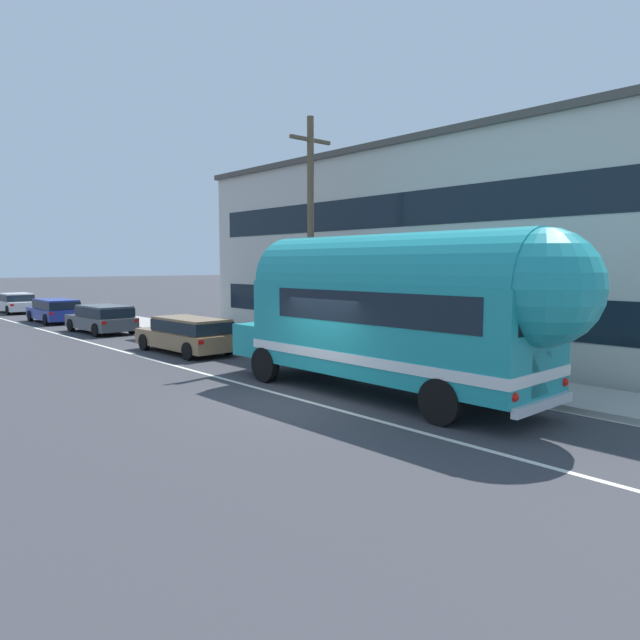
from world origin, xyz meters
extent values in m
plane|color=#38383D|center=(0.00, 0.00, 0.00)|extent=(300.00, 300.00, 0.00)
cube|color=silver|center=(0.00, 12.00, 0.00)|extent=(0.14, 80.00, 0.01)
cube|color=silver|center=(3.74, 12.00, 0.00)|extent=(0.12, 80.00, 0.01)
cube|color=#9E9B93|center=(5.05, 10.00, 0.07)|extent=(2.63, 90.00, 0.15)
cube|color=beige|center=(13.07, 3.91, 3.80)|extent=(12.23, 21.94, 7.60)
cube|color=#4C4742|center=(13.07, 3.91, 7.72)|extent=(12.53, 22.24, 0.24)
cube|color=black|center=(6.98, 3.91, 1.80)|extent=(0.08, 19.94, 1.20)
cube|color=black|center=(6.98, 3.91, 5.30)|extent=(0.08, 19.94, 1.20)
cylinder|color=brown|center=(4.50, 4.93, 4.25)|extent=(0.24, 0.24, 8.50)
cube|color=brown|center=(4.50, 4.93, 7.70)|extent=(1.80, 0.12, 0.12)
cube|color=teal|center=(1.87, -1.11, 1.75)|extent=(2.57, 8.10, 2.30)
cylinder|color=teal|center=(1.87, -1.11, 2.90)|extent=(2.52, 8.00, 2.45)
sphere|color=teal|center=(1.91, -5.09, 2.90)|extent=(2.40, 2.40, 2.40)
cube|color=teal|center=(1.83, 3.58, 1.07)|extent=(2.27, 1.32, 0.95)
cube|color=white|center=(1.87, -1.11, 1.10)|extent=(2.62, 8.14, 0.24)
cube|color=black|center=(1.88, -1.41, 2.35)|extent=(2.59, 6.30, 0.76)
cube|color=black|center=(1.91, -5.10, 2.40)|extent=(2.00, 0.10, 0.84)
cube|color=white|center=(1.91, -5.11, 1.15)|extent=(0.80, 0.07, 0.90)
cube|color=silver|center=(1.91, -5.20, 0.55)|extent=(2.34, 0.16, 0.20)
sphere|color=red|center=(0.86, -5.13, 0.85)|extent=(0.20, 0.20, 0.20)
sphere|color=red|center=(2.96, -5.11, 0.85)|extent=(0.20, 0.20, 0.20)
cube|color=black|center=(1.84, 2.98, 2.40)|extent=(2.14, 0.12, 0.96)
cube|color=silver|center=(1.82, 4.27, 0.95)|extent=(0.90, 0.11, 0.56)
cylinder|color=black|center=(0.67, 2.52, 0.50)|extent=(0.27, 1.00, 1.00)
cylinder|color=black|center=(3.01, 2.54, 0.50)|extent=(0.27, 1.00, 1.00)
cylinder|color=black|center=(0.73, -3.55, 0.50)|extent=(0.27, 1.00, 1.00)
cylinder|color=black|center=(3.07, -3.53, 0.50)|extent=(0.27, 1.00, 1.00)
cube|color=olive|center=(1.69, 9.01, 0.52)|extent=(1.90, 4.74, 0.60)
cube|color=olive|center=(1.70, 8.54, 1.09)|extent=(1.66, 3.29, 0.55)
cube|color=black|center=(1.70, 8.54, 1.06)|extent=(1.72, 3.33, 0.43)
cube|color=red|center=(0.99, 6.64, 0.70)|extent=(0.20, 0.05, 0.14)
cube|color=red|center=(2.52, 6.68, 0.70)|extent=(0.20, 0.05, 0.14)
cylinder|color=black|center=(0.79, 10.64, 0.32)|extent=(0.22, 0.65, 0.64)
cylinder|color=black|center=(2.48, 10.69, 0.32)|extent=(0.22, 0.65, 0.64)
cylinder|color=black|center=(0.89, 7.34, 0.32)|extent=(0.22, 0.65, 0.64)
cylinder|color=black|center=(2.58, 7.39, 0.32)|extent=(0.22, 0.65, 0.64)
cube|color=#474C51|center=(1.78, 17.59, 0.52)|extent=(2.00, 4.49, 0.60)
cube|color=#474C51|center=(1.79, 17.12, 1.09)|extent=(1.75, 3.03, 0.55)
cube|color=black|center=(1.79, 17.12, 1.06)|extent=(1.81, 3.07, 0.43)
cube|color=red|center=(1.05, 15.34, 0.70)|extent=(0.20, 0.05, 0.14)
cube|color=red|center=(2.66, 15.40, 0.70)|extent=(0.20, 0.05, 0.14)
cylinder|color=black|center=(0.84, 19.07, 0.32)|extent=(0.22, 0.65, 0.64)
cylinder|color=black|center=(2.60, 19.13, 0.32)|extent=(0.22, 0.65, 0.64)
cylinder|color=black|center=(0.95, 16.05, 0.32)|extent=(0.22, 0.65, 0.64)
cylinder|color=black|center=(2.71, 16.11, 0.32)|extent=(0.22, 0.65, 0.64)
cube|color=navy|center=(1.71, 24.51, 0.52)|extent=(1.91, 4.60, 0.60)
cube|color=navy|center=(1.70, 24.04, 1.09)|extent=(1.68, 3.35, 0.55)
cube|color=black|center=(1.70, 24.04, 1.06)|extent=(1.74, 3.39, 0.43)
cube|color=red|center=(0.88, 22.23, 0.70)|extent=(0.20, 0.04, 0.14)
cube|color=red|center=(2.47, 22.21, 0.70)|extent=(0.20, 0.04, 0.14)
cylinder|color=black|center=(0.87, 26.11, 0.32)|extent=(0.21, 0.64, 0.64)
cylinder|color=black|center=(2.61, 26.08, 0.32)|extent=(0.21, 0.64, 0.64)
cylinder|color=black|center=(0.81, 22.94, 0.32)|extent=(0.21, 0.64, 0.64)
cylinder|color=black|center=(2.56, 22.91, 0.32)|extent=(0.21, 0.64, 0.64)
cube|color=silver|center=(1.94, 33.32, 0.52)|extent=(1.93, 4.69, 0.60)
cube|color=silver|center=(1.94, 33.20, 1.09)|extent=(1.71, 2.34, 0.55)
cube|color=black|center=(1.94, 33.20, 1.06)|extent=(1.77, 2.38, 0.43)
cube|color=red|center=(1.10, 30.98, 0.70)|extent=(0.20, 0.04, 0.14)
cube|color=red|center=(2.75, 30.97, 0.70)|extent=(0.20, 0.04, 0.14)
cylinder|color=black|center=(2.86, 34.96, 0.32)|extent=(0.21, 0.64, 0.64)
cylinder|color=black|center=(1.02, 31.69, 0.32)|extent=(0.21, 0.64, 0.64)
cylinder|color=black|center=(2.83, 31.68, 0.32)|extent=(0.21, 0.64, 0.64)
camera|label=1|loc=(-9.05, -10.67, 3.36)|focal=32.37mm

